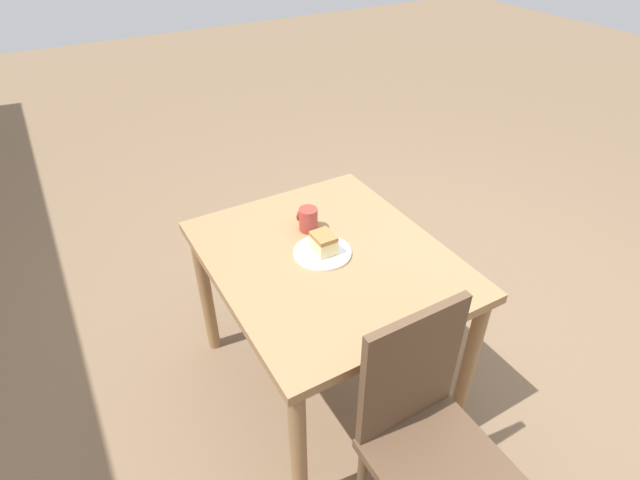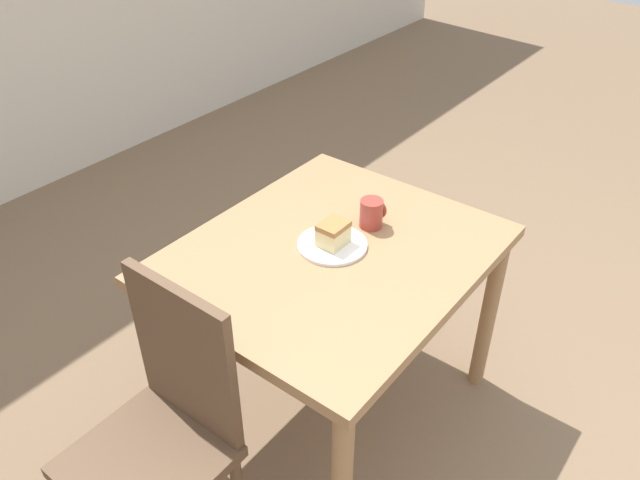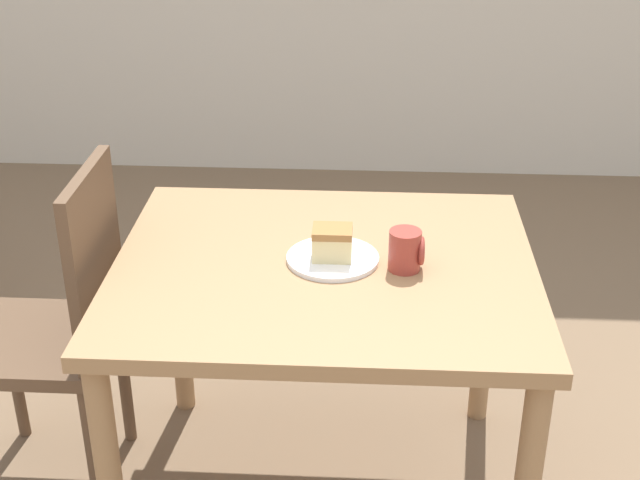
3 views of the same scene
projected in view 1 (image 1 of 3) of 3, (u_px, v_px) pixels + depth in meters
name	position (u px, v px, depth m)	size (l,w,h in m)	color
ground_plane	(415.00, 337.00, 2.65)	(14.00, 14.00, 0.00)	#7A6047
dining_table_near	(328.00, 275.00, 2.05)	(1.05, 0.89, 0.76)	#9E754C
chair_near_window	(426.00, 435.00, 1.61)	(0.40, 0.40, 0.97)	brown
plate	(322.00, 252.00, 1.99)	(0.23, 0.23, 0.01)	white
cake_slice	(324.00, 243.00, 1.97)	(0.10, 0.08, 0.08)	beige
coffee_mug	(308.00, 219.00, 2.11)	(0.09, 0.08, 0.10)	#9E382D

